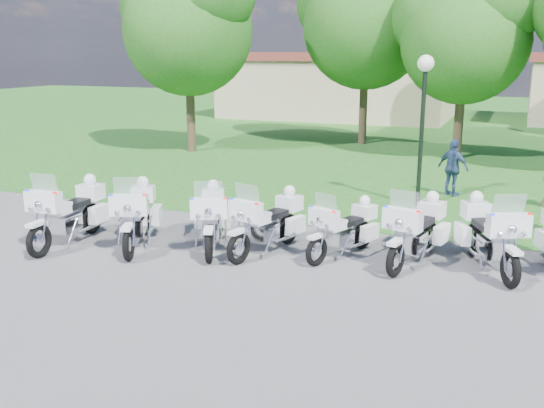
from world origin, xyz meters
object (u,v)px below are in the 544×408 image
at_px(motorcycle_6, 489,234).
at_px(lamp_post, 424,93).
at_px(motorcycle_1, 137,214).
at_px(bystander_c, 453,168).
at_px(motorcycle_4, 345,228).
at_px(motorcycle_2, 212,217).
at_px(motorcycle_0, 70,211).
at_px(motorcycle_3, 269,221).
at_px(motorcycle_5, 417,230).

xyz_separation_m(motorcycle_6, lamp_post, (-2.08, 4.49, 2.38)).
height_order(motorcycle_1, motorcycle_6, motorcycle_1).
height_order(motorcycle_6, bystander_c, bystander_c).
bearing_deg(motorcycle_4, motorcycle_2, 33.72).
bearing_deg(motorcycle_0, bystander_c, -136.62).
bearing_deg(bystander_c, motorcycle_0, 73.56).
relative_size(motorcycle_3, motorcycle_6, 1.00).
height_order(motorcycle_2, motorcycle_4, motorcycle_2).
bearing_deg(bystander_c, motorcycle_6, 128.94).
height_order(motorcycle_0, motorcycle_4, motorcycle_0).
xyz_separation_m(motorcycle_0, motorcycle_2, (3.06, 0.89, -0.04)).
height_order(motorcycle_6, lamp_post, lamp_post).
distance_m(motorcycle_0, motorcycle_2, 3.18).
bearing_deg(motorcycle_3, bystander_c, -99.22).
relative_size(motorcycle_2, motorcycle_3, 0.97).
bearing_deg(lamp_post, motorcycle_3, -113.93).
distance_m(motorcycle_1, bystander_c, 9.50).
relative_size(motorcycle_4, motorcycle_5, 0.84).
bearing_deg(motorcycle_1, motorcycle_2, 172.80).
distance_m(motorcycle_4, lamp_post, 5.48).
distance_m(motorcycle_3, motorcycle_4, 1.60).
bearing_deg(motorcycle_2, motorcycle_6, 164.72).
bearing_deg(motorcycle_0, motorcycle_3, -169.39).
height_order(motorcycle_2, motorcycle_3, motorcycle_2).
distance_m(motorcycle_0, motorcycle_5, 7.50).
relative_size(lamp_post, bystander_c, 2.43).
distance_m(motorcycle_2, motorcycle_6, 5.70).
bearing_deg(motorcycle_2, motorcycle_0, -8.09).
distance_m(motorcycle_4, motorcycle_6, 2.84).
xyz_separation_m(motorcycle_2, motorcycle_4, (2.82, 0.56, -0.08)).
bearing_deg(motorcycle_0, motorcycle_2, -167.37).
height_order(motorcycle_2, bystander_c, bystander_c).
bearing_deg(motorcycle_0, motorcycle_6, -171.99).
bearing_deg(motorcycle_1, lamp_post, -154.98).
bearing_deg(motorcycle_5, bystander_c, -77.31).
relative_size(motorcycle_2, motorcycle_4, 1.12).
height_order(motorcycle_2, motorcycle_5, motorcycle_2).
bearing_deg(motorcycle_3, motorcycle_0, 29.13).
height_order(motorcycle_4, motorcycle_5, motorcycle_5).
height_order(motorcycle_5, bystander_c, bystander_c).
xyz_separation_m(motorcycle_0, bystander_c, (7.35, 7.89, 0.12)).
bearing_deg(motorcycle_1, motorcycle_4, 169.49).
xyz_separation_m(motorcycle_1, motorcycle_4, (4.40, 1.03, -0.10)).
xyz_separation_m(motorcycle_5, lamp_post, (-0.72, 4.68, 2.40)).
distance_m(motorcycle_0, motorcycle_6, 8.87).
xyz_separation_m(motorcycle_3, motorcycle_6, (4.38, 0.70, 0.03)).
relative_size(motorcycle_5, lamp_post, 0.59).
height_order(motorcycle_2, lamp_post, lamp_post).
height_order(motorcycle_3, motorcycle_4, motorcycle_3).
bearing_deg(lamp_post, bystander_c, 65.44).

